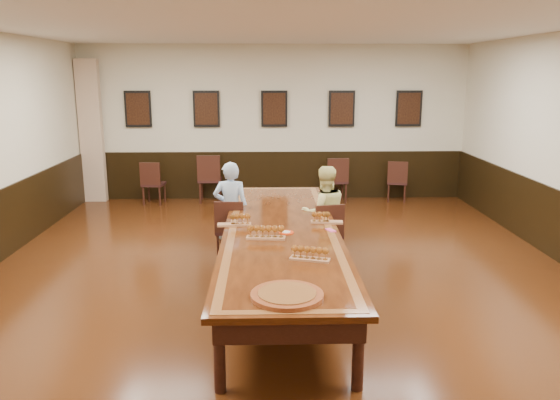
{
  "coord_description": "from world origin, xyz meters",
  "views": [
    {
      "loc": [
        -0.19,
        -6.45,
        2.63
      ],
      "look_at": [
        0.0,
        0.5,
        1.0
      ],
      "focal_mm": 35.0,
      "sensor_mm": 36.0,
      "label": 1
    }
  ],
  "objects_px": {
    "chair_man": "(231,228)",
    "chair_woman": "(326,232)",
    "spare_chair_b": "(210,178)",
    "spare_chair_d": "(397,181)",
    "spare_chair_a": "(154,183)",
    "person_man": "(231,209)",
    "spare_chair_c": "(336,179)",
    "person_woman": "(324,214)",
    "carved_platter": "(287,295)",
    "conference_table": "(281,240)"
  },
  "relations": [
    {
      "from": "chair_man",
      "to": "chair_woman",
      "type": "relative_size",
      "value": 1.0
    },
    {
      "from": "spare_chair_b",
      "to": "spare_chair_d",
      "type": "distance_m",
      "value": 3.9
    },
    {
      "from": "spare_chair_d",
      "to": "spare_chair_a",
      "type": "bearing_deg",
      "value": 15.0
    },
    {
      "from": "chair_man",
      "to": "spare_chair_a",
      "type": "distance_m",
      "value": 3.83
    },
    {
      "from": "person_man",
      "to": "spare_chair_c",
      "type": "bearing_deg",
      "value": -117.45
    },
    {
      "from": "person_man",
      "to": "person_woman",
      "type": "bearing_deg",
      "value": 172.29
    },
    {
      "from": "chair_man",
      "to": "spare_chair_d",
      "type": "distance_m",
      "value": 4.79
    },
    {
      "from": "carved_platter",
      "to": "spare_chair_b",
      "type": "bearing_deg",
      "value": 101.12
    },
    {
      "from": "chair_woman",
      "to": "spare_chair_c",
      "type": "bearing_deg",
      "value": -110.2
    },
    {
      "from": "chair_man",
      "to": "spare_chair_d",
      "type": "height_order",
      "value": "chair_man"
    },
    {
      "from": "spare_chair_a",
      "to": "spare_chair_d",
      "type": "xyz_separation_m",
      "value": [
        5.04,
        0.12,
        -0.01
      ]
    },
    {
      "from": "chair_woman",
      "to": "carved_platter",
      "type": "xyz_separation_m",
      "value": [
        -0.66,
        -3.0,
        0.34
      ]
    },
    {
      "from": "spare_chair_c",
      "to": "spare_chair_b",
      "type": "bearing_deg",
      "value": -5.59
    },
    {
      "from": "conference_table",
      "to": "spare_chair_a",
      "type": "bearing_deg",
      "value": 118.68
    },
    {
      "from": "chair_woman",
      "to": "person_woman",
      "type": "xyz_separation_m",
      "value": [
        -0.02,
        0.09,
        0.25
      ]
    },
    {
      "from": "chair_woman",
      "to": "spare_chair_d",
      "type": "bearing_deg",
      "value": -127.75
    },
    {
      "from": "person_woman",
      "to": "spare_chair_b",
      "type": "bearing_deg",
      "value": -72.61
    },
    {
      "from": "spare_chair_b",
      "to": "conference_table",
      "type": "relative_size",
      "value": 0.2
    },
    {
      "from": "person_woman",
      "to": "carved_platter",
      "type": "xyz_separation_m",
      "value": [
        -0.65,
        -3.09,
        0.09
      ]
    },
    {
      "from": "person_man",
      "to": "chair_man",
      "type": "bearing_deg",
      "value": 90.0
    },
    {
      "from": "chair_man",
      "to": "conference_table",
      "type": "distance_m",
      "value": 1.35
    },
    {
      "from": "carved_platter",
      "to": "spare_chair_d",
      "type": "bearing_deg",
      "value": 69.17
    },
    {
      "from": "chair_woman",
      "to": "spare_chair_c",
      "type": "xyz_separation_m",
      "value": [
        0.61,
        3.72,
        0.03
      ]
    },
    {
      "from": "spare_chair_a",
      "to": "conference_table",
      "type": "relative_size",
      "value": 0.18
    },
    {
      "from": "chair_man",
      "to": "person_woman",
      "type": "xyz_separation_m",
      "value": [
        1.33,
        -0.15,
        0.25
      ]
    },
    {
      "from": "chair_woman",
      "to": "spare_chair_a",
      "type": "xyz_separation_m",
      "value": [
        -3.13,
        3.63,
        0.0
      ]
    },
    {
      "from": "conference_table",
      "to": "chair_man",
      "type": "bearing_deg",
      "value": 121.51
    },
    {
      "from": "carved_platter",
      "to": "spare_chair_a",
      "type": "bearing_deg",
      "value": 110.4
    },
    {
      "from": "chair_man",
      "to": "carved_platter",
      "type": "bearing_deg",
      "value": 104.63
    },
    {
      "from": "conference_table",
      "to": "spare_chair_c",
      "type": "bearing_deg",
      "value": 74.63
    },
    {
      "from": "chair_man",
      "to": "spare_chair_d",
      "type": "bearing_deg",
      "value": -130.21
    },
    {
      "from": "spare_chair_c",
      "to": "conference_table",
      "type": "bearing_deg",
      "value": 70.46
    },
    {
      "from": "spare_chair_b",
      "to": "person_woman",
      "type": "xyz_separation_m",
      "value": [
        1.98,
        -3.69,
        0.18
      ]
    },
    {
      "from": "spare_chair_b",
      "to": "person_woman",
      "type": "height_order",
      "value": "person_woman"
    },
    {
      "from": "spare_chair_c",
      "to": "spare_chair_d",
      "type": "relative_size",
      "value": 1.09
    },
    {
      "from": "spare_chair_d",
      "to": "carved_platter",
      "type": "bearing_deg",
      "value": 82.79
    },
    {
      "from": "spare_chair_c",
      "to": "conference_table",
      "type": "distance_m",
      "value": 4.79
    },
    {
      "from": "spare_chair_b",
      "to": "spare_chair_d",
      "type": "xyz_separation_m",
      "value": [
        3.9,
        -0.03,
        -0.07
      ]
    },
    {
      "from": "person_woman",
      "to": "conference_table",
      "type": "xyz_separation_m",
      "value": [
        -0.64,
        -0.99,
        -0.07
      ]
    },
    {
      "from": "spare_chair_b",
      "to": "conference_table",
      "type": "bearing_deg",
      "value": 105.36
    },
    {
      "from": "chair_woman",
      "to": "carved_platter",
      "type": "height_order",
      "value": "chair_woman"
    },
    {
      "from": "spare_chair_c",
      "to": "spare_chair_d",
      "type": "bearing_deg",
      "value": 177.36
    },
    {
      "from": "spare_chair_d",
      "to": "person_man",
      "type": "height_order",
      "value": "person_man"
    },
    {
      "from": "person_man",
      "to": "conference_table",
      "type": "height_order",
      "value": "person_man"
    },
    {
      "from": "person_man",
      "to": "spare_chair_a",
      "type": "bearing_deg",
      "value": -58.93
    },
    {
      "from": "spare_chair_d",
      "to": "carved_platter",
      "type": "height_order",
      "value": "spare_chair_d"
    },
    {
      "from": "chair_man",
      "to": "spare_chair_c",
      "type": "bearing_deg",
      "value": -116.83
    },
    {
      "from": "chair_woman",
      "to": "spare_chair_b",
      "type": "relative_size",
      "value": 0.87
    },
    {
      "from": "chair_woman",
      "to": "person_man",
      "type": "distance_m",
      "value": 1.41
    },
    {
      "from": "spare_chair_c",
      "to": "spare_chair_d",
      "type": "xyz_separation_m",
      "value": [
        1.29,
        0.03,
        -0.04
      ]
    }
  ]
}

